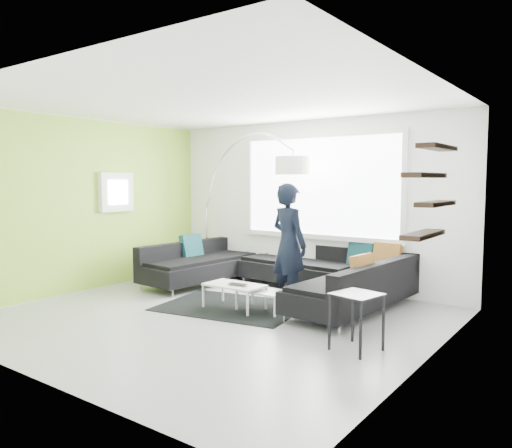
% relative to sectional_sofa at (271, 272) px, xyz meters
% --- Properties ---
extents(ground, '(5.50, 5.50, 0.00)m').
position_rel_sectional_sofa_xyz_m(ground, '(0.12, -1.51, -0.37)').
color(ground, '#94949A').
rests_on(ground, ground).
extents(room_shell, '(5.54, 5.04, 2.82)m').
position_rel_sectional_sofa_xyz_m(room_shell, '(0.16, -1.30, 1.44)').
color(room_shell, white).
rests_on(room_shell, ground).
extents(sectional_sofa, '(4.02, 2.66, 0.83)m').
position_rel_sectional_sofa_xyz_m(sectional_sofa, '(0.00, 0.00, 0.00)').
color(sectional_sofa, black).
rests_on(sectional_sofa, ground).
extents(rug, '(2.17, 1.73, 0.01)m').
position_rel_sectional_sofa_xyz_m(rug, '(-0.04, -0.94, -0.36)').
color(rug, black).
rests_on(rug, ground).
extents(coffee_table, '(1.08, 0.63, 0.35)m').
position_rel_sectional_sofa_xyz_m(coffee_table, '(0.26, -0.93, -0.19)').
color(coffee_table, silver).
rests_on(coffee_table, ground).
extents(arc_lamp, '(2.59, 1.49, 2.59)m').
position_rel_sectional_sofa_xyz_m(arc_lamp, '(-1.86, 0.58, 0.93)').
color(arc_lamp, silver).
rests_on(arc_lamp, ground).
extents(side_table, '(0.53, 0.53, 0.61)m').
position_rel_sectional_sofa_xyz_m(side_table, '(2.17, -1.58, -0.06)').
color(side_table, black).
rests_on(side_table, ground).
extents(person, '(0.87, 0.77, 1.76)m').
position_rel_sectional_sofa_xyz_m(person, '(0.53, -0.32, 0.51)').
color(person, black).
rests_on(person, ground).
extents(laptop, '(0.32, 0.24, 0.02)m').
position_rel_sectional_sofa_xyz_m(laptop, '(0.15, -1.06, -0.00)').
color(laptop, black).
rests_on(laptop, coffee_table).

